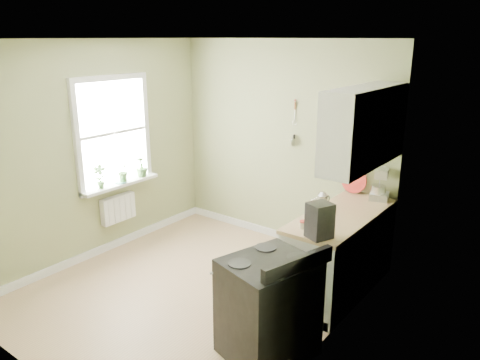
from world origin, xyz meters
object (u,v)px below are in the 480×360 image
Objects in this scene: stove at (268,307)px; stand_mixer at (381,184)px; kettle at (322,200)px; coffee_maker at (319,221)px.

stand_mixer is (0.14, 2.12, 0.62)m from stove.
coffee_maker reaches higher than kettle.
stove is at bearing -80.57° from kettle.
stove is 2.56× the size of stand_mixer.
stand_mixer is 1.44m from coffee_maker.
kettle is at bearing -116.07° from stand_mixer.
coffee_maker is (-0.04, -1.44, -0.01)m from stand_mixer.
stand_mixer is at bearing 88.51° from coffee_maker.
stand_mixer is at bearing 63.93° from kettle.
stove is 2.22m from stand_mixer.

